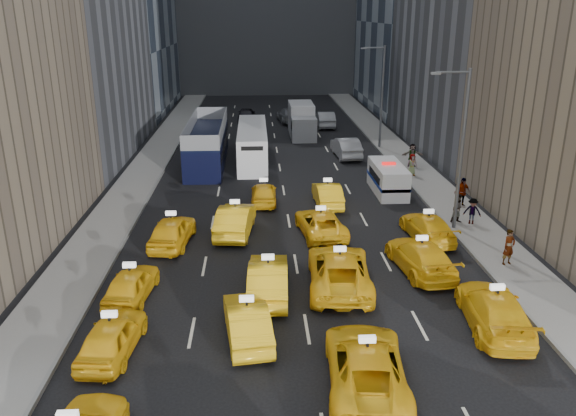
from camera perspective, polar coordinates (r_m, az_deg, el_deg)
name	(u,v)px	position (r m, az deg, el deg)	size (l,w,h in m)	color
ground	(312,358)	(20.91, 2.44, -15.03)	(160.00, 160.00, 0.00)	black
sidewalk_west	(144,172)	(44.59, -14.42, 3.56)	(3.00, 90.00, 0.15)	gray
sidewalk_east	(413,168)	(45.46, 12.58, 4.01)	(3.00, 90.00, 0.15)	gray
curb_west	(163,172)	(44.33, -12.58, 3.63)	(0.15, 90.00, 0.18)	slate
curb_east	(395,168)	(45.08, 10.81, 4.02)	(0.15, 90.00, 0.18)	slate
streetlight_near	(460,145)	(31.91, 17.09, 6.10)	(2.15, 0.22, 9.00)	#595B60
streetlight_far	(381,94)	(50.83, 9.42, 11.40)	(2.15, 0.22, 9.00)	#595B60
taxi_4	(112,337)	(21.73, -17.44, -12.35)	(1.66, 4.12, 1.40)	yellow
taxi_5	(247,321)	(21.73, -4.17, -11.35)	(1.53, 4.38, 1.44)	yellow
taxi_6	(366,365)	(19.42, 7.91, -15.50)	(2.53, 5.49, 1.53)	yellow
taxi_7	(494,310)	(23.72, 20.22, -9.67)	(2.15, 5.29, 1.54)	yellow
taxi_8	(131,284)	(25.33, -15.64, -7.44)	(1.61, 4.00, 1.36)	yellow
taxi_9	(268,278)	(24.64, -2.03, -7.16)	(1.69, 4.85, 1.60)	yellow
taxi_10	(339,270)	(25.44, 5.23, -6.29)	(2.70, 5.86, 1.63)	yellow
taxi_11	(420,257)	(27.54, 13.31, -4.83)	(2.09, 5.15, 1.50)	yellow
taxi_12	(172,231)	(30.38, -11.69, -2.29)	(1.84, 4.57, 1.56)	yellow
taxi_13	(235,219)	(31.37, -5.37, -1.16)	(1.75, 5.03, 1.66)	yellow
taxi_14	(321,223)	(31.18, 3.32, -1.54)	(2.23, 4.83, 1.34)	yellow
taxi_15	(427,227)	(31.45, 13.98, -1.89)	(1.93, 4.74, 1.37)	yellow
taxi_16	(264,193)	(36.22, -2.48, 1.52)	(1.61, 4.00, 1.36)	yellow
taxi_17	(327,194)	(35.95, 4.02, 1.43)	(1.54, 4.41, 1.45)	yellow
nypd_van	(388,179)	(38.90, 10.11, 2.93)	(2.10, 5.01, 2.12)	white
double_decker	(207,142)	(46.14, -8.20, 6.66)	(3.42, 12.30, 3.54)	black
city_bus	(252,144)	(46.60, -3.64, 6.50)	(3.67, 11.22, 2.85)	silver
box_truck	(302,121)	(56.05, 1.41, 8.88)	(3.22, 7.06, 3.11)	silver
misc_car_0	(346,147)	(48.14, 5.92, 6.17)	(1.78, 5.10, 1.68)	#A5A6AC
misc_car_1	(200,128)	(56.90, -8.94, 8.00)	(2.46, 5.33, 1.48)	black
misc_car_2	(289,115)	(63.24, 0.12, 9.43)	(2.24, 5.51, 1.60)	slate
misc_car_3	(246,114)	(63.88, -4.25, 9.46)	(1.85, 4.60, 1.57)	black
misc_car_4	(325,119)	(60.77, 3.82, 9.00)	(1.75, 5.02, 1.65)	#94979B
pedestrian_0	(509,247)	(29.13, 21.53, -3.71)	(0.65, 0.43, 1.79)	gray
pedestrian_1	(459,208)	(33.87, 16.95, -0.04)	(0.84, 0.46, 1.73)	gray
pedestrian_2	(472,211)	(33.96, 18.22, -0.30)	(0.99, 0.41, 1.53)	gray
pedestrian_3	(462,192)	(36.69, 17.27, 1.54)	(1.10, 0.50, 1.88)	gray
pedestrian_4	(412,165)	(42.91, 12.49, 4.33)	(0.79, 0.43, 1.62)	gray
pedestrian_5	(412,155)	(45.41, 12.50, 5.27)	(1.67, 0.48, 1.80)	gray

